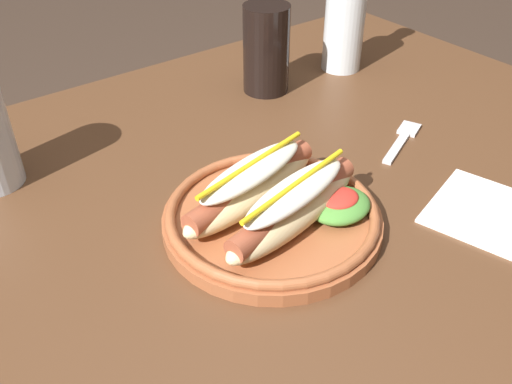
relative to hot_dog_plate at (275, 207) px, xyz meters
The scene contains 6 objects.
dining_table 0.16m from the hot_dog_plate, 87.05° to the left, with size 1.23×0.81×0.74m.
hot_dog_plate is the anchor object (origin of this frame).
fork 0.27m from the hot_dog_plate, ahead, with size 0.12×0.07×0.00m.
soda_cup 0.35m from the hot_dog_plate, 53.52° to the left, with size 0.07×0.07×0.14m, color black.
glass_bottle 0.46m from the hot_dog_plate, 36.33° to the left, with size 0.07×0.07×0.22m.
napkin 0.25m from the hot_dog_plate, 32.21° to the right, with size 0.13×0.12×0.00m, color white.
Camera 1 is at (-0.32, -0.46, 1.15)m, focal length 39.33 mm.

